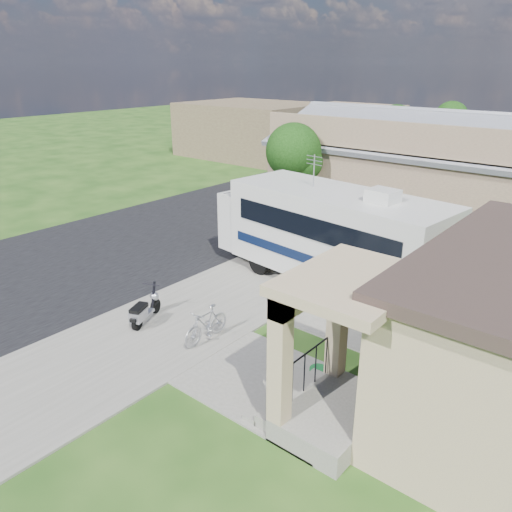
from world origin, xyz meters
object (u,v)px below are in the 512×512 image
Objects in this scene: bicycle at (206,326)px; shrub at (434,316)px; garden_hose at (318,373)px; motorhome at (329,232)px; pickup_truck at (301,185)px; van at (355,164)px; scooter at (144,310)px.

shrub is at bearing 28.24° from bicycle.
bicycle is at bearing -169.77° from garden_hose.
motorhome is 5.33× the size of bicycle.
bicycle is 3.61× the size of garden_hose.
shrub is at bearing -22.61° from motorhome.
pickup_truck is 1.12× the size of van.
bicycle is at bearing -71.25° from van.
scooter is (-6.94, -3.18, -0.87)m from shrub.
van is at bearing 122.85° from motorhome.
shrub reaches higher than van.
bicycle reaches higher than garden_hose.
scooter is 2.06m from bicycle.
van reaches higher than scooter.
motorhome is at bearing 133.91° from pickup_truck.
motorhome is 5.77× the size of scooter.
bicycle is at bearing -150.85° from shrub.
garden_hose is at bearing 9.32° from bicycle.
garden_hose is (5.16, 1.01, -0.35)m from scooter.
motorhome is 5.72m from garden_hose.
van is at bearing 108.19° from bicycle.
van is 13.12× the size of garden_hose.
shrub is at bearing 140.88° from pickup_truck.
van reaches higher than bicycle.
pickup_truck reaches higher than scooter.
shrub reaches higher than pickup_truck.
motorhome reaches higher than bicycle.
pickup_truck reaches higher than bicycle.
garden_hose is (10.24, -19.92, -0.73)m from van.
shrub is 21.43m from van.
shrub is 0.45× the size of van.
pickup_truck is at bearing 136.30° from motorhome.
scooter is at bearing -106.06° from motorhome.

